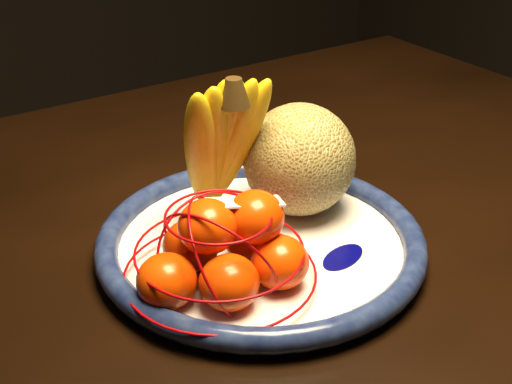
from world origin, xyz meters
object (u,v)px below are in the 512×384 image
fruit_bowl (261,242)px  cantaloupe (299,159)px  mandarin_bag (225,251)px  banana_bunch (219,142)px  dining_table (181,283)px

fruit_bowl → cantaloupe: bearing=28.7°
cantaloupe → mandarin_bag: size_ratio=0.52×
mandarin_bag → banana_bunch: bearing=64.0°
dining_table → banana_bunch: (0.04, -0.03, 0.19)m
banana_bunch → fruit_bowl: bearing=-78.1°
banana_bunch → mandarin_bag: 0.13m
banana_bunch → cantaloupe: bearing=-15.4°
banana_bunch → mandarin_bag: bearing=-115.7°
dining_table → fruit_bowl: bearing=-62.5°
cantaloupe → banana_bunch: (-0.09, 0.02, 0.03)m
dining_table → cantaloupe: bearing=-25.1°
fruit_bowl → banana_bunch: size_ratio=1.83×
cantaloupe → banana_bunch: bearing=164.4°
banana_bunch → mandarin_bag: size_ratio=0.78×
fruit_bowl → mandarin_bag: mandarin_bag is taller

